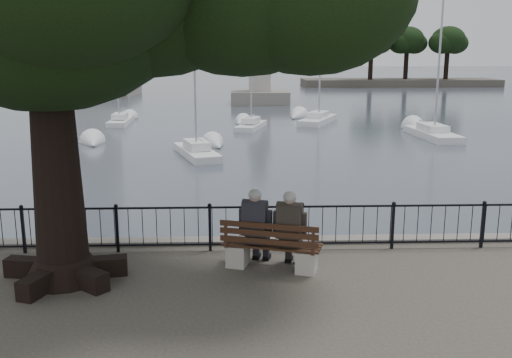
{
  "coord_description": "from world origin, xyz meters",
  "views": [
    {
      "loc": [
        -0.41,
        -9.34,
        4.25
      ],
      "look_at": [
        0.0,
        2.5,
        1.6
      ],
      "focal_mm": 40.0,
      "sensor_mm": 36.0,
      "label": 1
    }
  ],
  "objects_px": {
    "person_right": "(291,233)",
    "lion_monument": "(260,82)",
    "bench": "(271,252)",
    "person_left": "(257,230)"
  },
  "relations": [
    {
      "from": "bench",
      "to": "person_left",
      "type": "height_order",
      "value": "person_left"
    },
    {
      "from": "bench",
      "to": "lion_monument",
      "type": "relative_size",
      "value": 0.23
    },
    {
      "from": "person_left",
      "to": "lion_monument",
      "type": "distance_m",
      "value": 48.39
    },
    {
      "from": "person_right",
      "to": "lion_monument",
      "type": "bearing_deg",
      "value": 88.41
    },
    {
      "from": "bench",
      "to": "person_left",
      "type": "relative_size",
      "value": 1.25
    },
    {
      "from": "person_right",
      "to": "lion_monument",
      "type": "relative_size",
      "value": 0.19
    },
    {
      "from": "bench",
      "to": "person_right",
      "type": "bearing_deg",
      "value": 0.32
    },
    {
      "from": "person_left",
      "to": "lion_monument",
      "type": "relative_size",
      "value": 0.19
    },
    {
      "from": "bench",
      "to": "lion_monument",
      "type": "height_order",
      "value": "lion_monument"
    },
    {
      "from": "person_right",
      "to": "lion_monument",
      "type": "distance_m",
      "value": 48.57
    }
  ]
}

